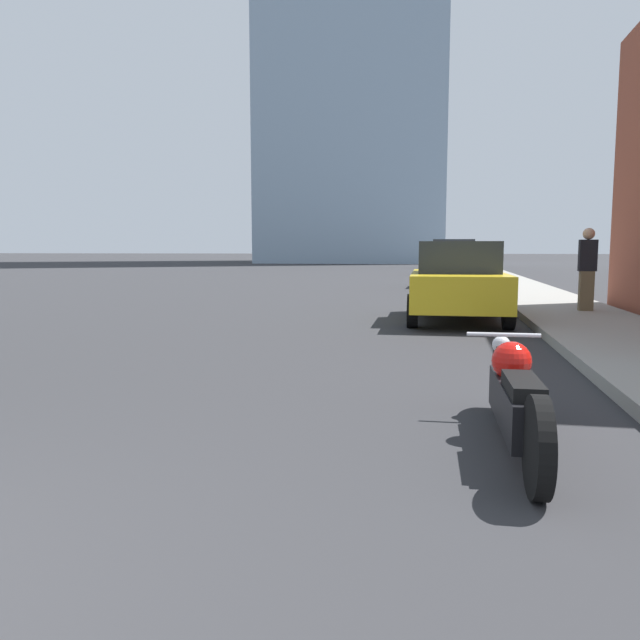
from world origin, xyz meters
The scene contains 7 objects.
sidewalk centered at (5.83, 40.00, 0.07)m, with size 2.29×240.00×0.15m.
motorcycle centered at (3.56, 3.33, 0.38)m, with size 0.62×2.54×0.76m.
parked_car_yellow centered at (3.35, 11.63, 0.81)m, with size 2.00×4.05×1.62m.
parked_car_silver centered at (3.50, 23.42, 0.89)m, with size 1.93×4.08×1.84m.
parked_car_red centered at (3.55, 35.47, 0.82)m, with size 1.79×4.42×1.59m.
parked_car_blue centered at (3.51, 47.73, 0.90)m, with size 2.13×4.53×1.77m.
pedestrian centered at (6.11, 12.88, 1.07)m, with size 0.36×0.25×1.78m.
Camera 1 is at (2.98, -1.40, 1.48)m, focal length 35.00 mm.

